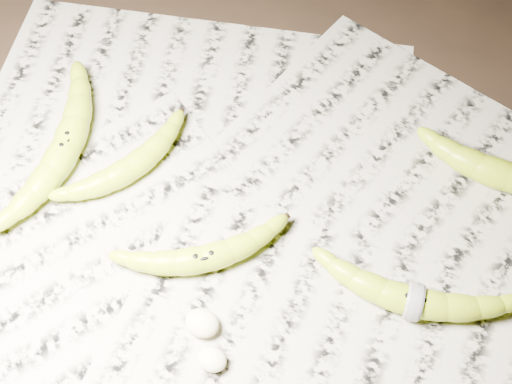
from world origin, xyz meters
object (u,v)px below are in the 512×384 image
at_px(banana_left_a, 65,145).
at_px(banana_upper_a, 508,175).
at_px(banana_center, 204,257).
at_px(banana_left_b, 130,166).
at_px(banana_taped, 414,300).

bearing_deg(banana_left_a, banana_upper_a, -79.90).
bearing_deg(banana_center, banana_upper_a, 3.07).
bearing_deg(banana_left_b, banana_left_a, 120.95).
xyz_separation_m(banana_left_a, banana_taped, (0.45, 0.01, -0.00)).
bearing_deg(banana_center, banana_left_a, 125.80).
height_order(banana_left_a, banana_upper_a, banana_left_a).
height_order(banana_left_b, banana_upper_a, banana_upper_a).
xyz_separation_m(banana_center, banana_upper_a, (0.27, 0.26, 0.00)).
height_order(banana_taped, banana_upper_a, banana_upper_a).
bearing_deg(banana_left_a, banana_center, -116.00).
relative_size(banana_left_a, banana_upper_a, 1.14).
xyz_separation_m(banana_left_a, banana_center, (0.22, -0.05, -0.00)).
distance_m(banana_left_b, banana_upper_a, 0.45).
height_order(banana_center, banana_upper_a, banana_upper_a).
relative_size(banana_left_a, banana_center, 1.27).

